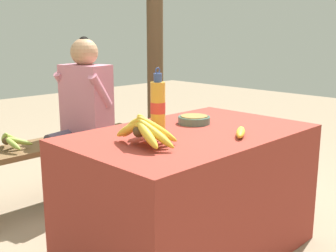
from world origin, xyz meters
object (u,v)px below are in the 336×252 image
object	(u,v)px
seated_vendor	(82,107)
water_bottle	(158,106)
loose_banana_front	(241,132)
banana_bunch_green	(11,140)
wooden_bench	(59,152)
banana_bunch_ripe	(145,129)
serving_bowl	(194,119)
support_post_far	(155,34)

from	to	relation	value
seated_vendor	water_bottle	bearing A→B (deg)	67.13
loose_banana_front	banana_bunch_green	world-z (taller)	loose_banana_front
water_bottle	wooden_bench	size ratio (longest dim) A/B	0.25
banana_bunch_ripe	loose_banana_front	world-z (taller)	banana_bunch_ripe
banana_bunch_green	seated_vendor	bearing A→B (deg)	-5.56
loose_banana_front	seated_vendor	xyz separation A→B (m)	(-0.05, 1.31, -0.03)
serving_bowl	loose_banana_front	distance (m)	0.36
banana_bunch_ripe	seated_vendor	xyz separation A→B (m)	(0.40, 1.10, -0.09)
serving_bowl	water_bottle	distance (m)	0.31
wooden_bench	support_post_far	distance (m)	1.35
support_post_far	seated_vendor	bearing A→B (deg)	-166.79
banana_bunch_green	wooden_bench	bearing A→B (deg)	-1.32
seated_vendor	banana_bunch_green	xyz separation A→B (m)	(-0.51, 0.05, -0.16)
loose_banana_front	wooden_bench	distance (m)	1.40
banana_bunch_ripe	water_bottle	bearing A→B (deg)	33.48
banana_bunch_ripe	serving_bowl	distance (m)	0.53
loose_banana_front	support_post_far	xyz separation A→B (m)	(0.86, 1.52, 0.46)
loose_banana_front	wooden_bench	world-z (taller)	loose_banana_front
banana_bunch_green	loose_banana_front	bearing A→B (deg)	-67.87
loose_banana_front	wooden_bench	size ratio (longest dim) A/B	0.14
banana_bunch_green	support_post_far	xyz separation A→B (m)	(1.41, 0.16, 0.65)
banana_bunch_ripe	banana_bunch_green	xyz separation A→B (m)	(-0.11, 1.15, -0.24)
serving_bowl	support_post_far	xyz separation A→B (m)	(0.80, 1.16, 0.46)
serving_bowl	seated_vendor	xyz separation A→B (m)	(-0.11, 0.95, -0.04)
banana_bunch_green	water_bottle	bearing A→B (deg)	-72.45
serving_bowl	wooden_bench	size ratio (longest dim) A/B	0.14
banana_bunch_ripe	water_bottle	world-z (taller)	water_bottle
wooden_bench	support_post_far	xyz separation A→B (m)	(1.08, 0.17, 0.79)
banana_bunch_ripe	wooden_bench	world-z (taller)	banana_bunch_ripe
seated_vendor	support_post_far	world-z (taller)	support_post_far
loose_banana_front	serving_bowl	bearing A→B (deg)	80.42
seated_vendor	banana_bunch_ripe	bearing A→B (deg)	58.13
water_bottle	loose_banana_front	bearing A→B (deg)	-56.02
seated_vendor	banana_bunch_green	distance (m)	0.53
loose_banana_front	seated_vendor	size ratio (longest dim) A/B	0.16
loose_banana_front	banana_bunch_green	size ratio (longest dim) A/B	0.60
banana_bunch_ripe	seated_vendor	size ratio (longest dim) A/B	0.31
serving_bowl	loose_banana_front	size ratio (longest dim) A/B	1.00
banana_bunch_ripe	water_bottle	distance (m)	0.26
loose_banana_front	wooden_bench	bearing A→B (deg)	99.20
serving_bowl	wooden_bench	bearing A→B (deg)	105.71
serving_bowl	seated_vendor	distance (m)	0.95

